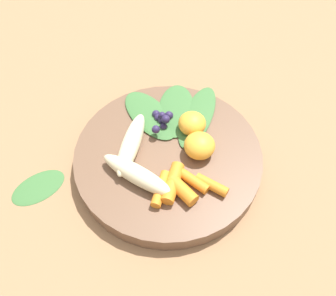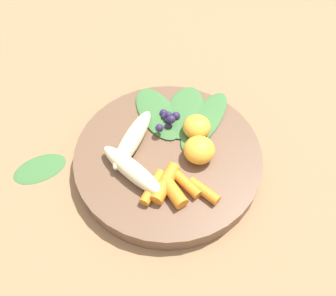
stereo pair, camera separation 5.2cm
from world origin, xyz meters
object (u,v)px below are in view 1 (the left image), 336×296
Objects in this scene: bowl at (168,157)px; kale_leaf_stray at (38,187)px; banana_peeled_right at (131,144)px; orange_segment_near at (192,123)px; banana_peeled_left at (137,175)px.

bowl reaches higher than kale_leaf_stray.
orange_segment_near reaches higher than banana_peeled_right.
banana_peeled_left reaches higher than bowl.
banana_peeled_left is 2.74× the size of orange_segment_near.
bowl is 2.41× the size of banana_peeled_right.
banana_peeled_right is at bearing -127.06° from bowl.
bowl is 0.06m from orange_segment_near.
banana_peeled_right reaches higher than kale_leaf_stray.
bowl is 0.20m from kale_leaf_stray.
bowl is at bearing 97.17° from banana_peeled_right.
kale_leaf_stray is at bearing -148.63° from banana_peeled_left.
bowl is at bearing 157.03° from kale_leaf_stray.
kale_leaf_stray is at bearing -100.71° from orange_segment_near.
banana_peeled_right is at bearing 163.88° from kale_leaf_stray.
orange_segment_near reaches higher than banana_peeled_left.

